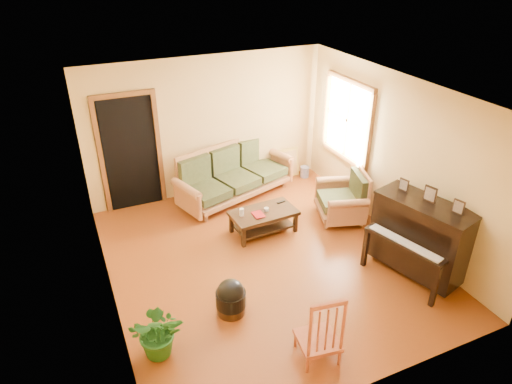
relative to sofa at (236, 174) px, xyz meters
name	(u,v)px	position (x,y,z in m)	size (l,w,h in m)	color
floor	(265,260)	(-0.33, -2.02, -0.49)	(5.00, 5.00, 0.00)	#672C0D
doorway	(131,154)	(-1.78, 0.46, 0.54)	(1.08, 0.16, 2.05)	black
window	(348,120)	(1.88, -0.72, 1.01)	(0.12, 1.36, 1.46)	white
sofa	(236,174)	(0.00, 0.00, 0.00)	(2.27, 0.95, 0.97)	#A2653B
coffee_table	(263,222)	(-0.03, -1.30, -0.29)	(1.08, 0.59, 0.39)	black
armchair	(341,196)	(1.37, -1.45, -0.04)	(0.86, 0.90, 0.90)	#A2653B
piano	(419,239)	(1.54, -3.17, 0.10)	(0.78, 1.33, 1.18)	black
footstool	(231,301)	(-1.22, -2.86, -0.30)	(0.39, 0.39, 0.38)	black
red_chair	(319,324)	(-0.56, -3.93, 0.00)	(0.45, 0.50, 0.97)	#923B1A
leaning_frame	(288,163)	(1.29, 0.35, -0.17)	(0.48, 0.11, 0.64)	gold
ceramic_crock	(305,172)	(1.61, 0.21, -0.37)	(0.18, 0.18, 0.23)	#3548A0
potted_plant	(159,331)	(-2.22, -3.15, -0.14)	(0.62, 0.53, 0.68)	#1E5819
book	(254,216)	(-0.24, -1.38, -0.08)	(0.17, 0.23, 0.02)	maroon
candle	(242,212)	(-0.40, -1.27, -0.03)	(0.07, 0.07, 0.13)	white
glass_jar	(266,209)	(0.02, -1.30, -0.07)	(0.08, 0.08, 0.05)	silver
remote	(281,202)	(0.37, -1.15, -0.09)	(0.16, 0.04, 0.02)	black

